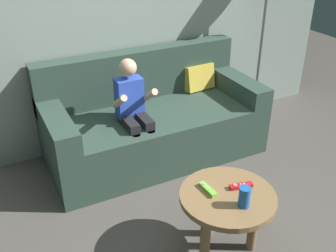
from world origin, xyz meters
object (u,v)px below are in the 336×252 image
(game_remote_red_center, at_px, (241,186))
(coffee_table, at_px, (226,205))
(couch, at_px, (153,122))
(game_remote_lime_near_edge, at_px, (208,189))
(soda_can, at_px, (244,197))
(person_seated_on_couch, at_px, (134,111))

(game_remote_red_center, bearing_deg, coffee_table, -173.42)
(couch, distance_m, game_remote_lime_near_edge, 1.21)
(game_remote_lime_near_edge, relative_size, soda_can, 1.16)
(couch, relative_size, person_seated_on_couch, 1.94)
(couch, distance_m, game_remote_red_center, 1.25)
(game_remote_lime_near_edge, xyz_separation_m, game_remote_red_center, (0.19, -0.06, 0.00))
(couch, bearing_deg, person_seated_on_couch, -143.74)
(person_seated_on_couch, xyz_separation_m, game_remote_lime_near_edge, (0.04, -1.00, -0.07))
(person_seated_on_couch, relative_size, coffee_table, 1.65)
(couch, relative_size, coffee_table, 3.20)
(person_seated_on_couch, height_order, game_remote_lime_near_edge, person_seated_on_couch)
(coffee_table, bearing_deg, game_remote_red_center, 6.58)
(soda_can, bearing_deg, game_remote_lime_near_edge, 118.07)
(couch, bearing_deg, game_remote_red_center, -90.36)
(couch, xyz_separation_m, soda_can, (-0.09, -1.38, 0.21))
(game_remote_lime_near_edge, height_order, soda_can, soda_can)
(coffee_table, xyz_separation_m, soda_can, (0.02, -0.13, 0.14))
(game_remote_red_center, bearing_deg, person_seated_on_couch, 102.32)
(coffee_table, bearing_deg, person_seated_on_couch, 96.81)
(coffee_table, relative_size, game_remote_red_center, 3.89)
(coffee_table, xyz_separation_m, game_remote_red_center, (0.10, 0.01, 0.10))
(person_seated_on_couch, relative_size, game_remote_lime_near_edge, 6.54)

